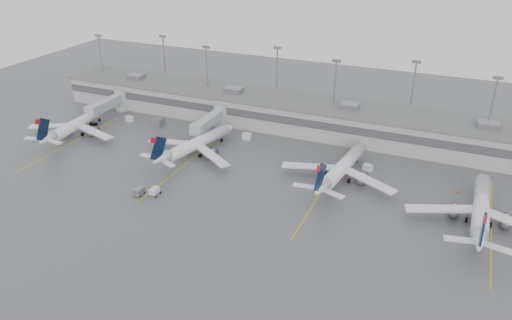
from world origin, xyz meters
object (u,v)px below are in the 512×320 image
at_px(jet_far_left, 76,124).
at_px(jet_far_right, 481,209).
at_px(jet_mid_left, 195,144).
at_px(jet_mid_right, 342,168).
at_px(baggage_tug, 155,192).

distance_m(jet_far_left, jet_far_right, 105.13).
distance_m(jet_mid_left, jet_mid_right, 37.91).
bearing_deg(jet_mid_right, jet_far_left, -170.69).
bearing_deg(baggage_tug, jet_far_right, 12.17).
height_order(jet_mid_right, jet_far_right, jet_far_right).
xyz_separation_m(jet_mid_left, jet_far_right, (67.86, -5.57, 0.21)).
bearing_deg(jet_mid_left, baggage_tug, -70.99).
height_order(jet_far_left, jet_far_right, jet_far_right).
relative_size(jet_far_left, jet_mid_left, 1.03).
distance_m(jet_far_left, jet_mid_left, 37.23).
relative_size(jet_far_left, baggage_tug, 11.05).
distance_m(jet_far_right, baggage_tug, 67.82).
bearing_deg(jet_far_right, jet_far_left, 178.42).
height_order(jet_far_right, baggage_tug, jet_far_right).
xyz_separation_m(jet_mid_right, jet_far_right, (29.98, -7.11, 0.10)).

